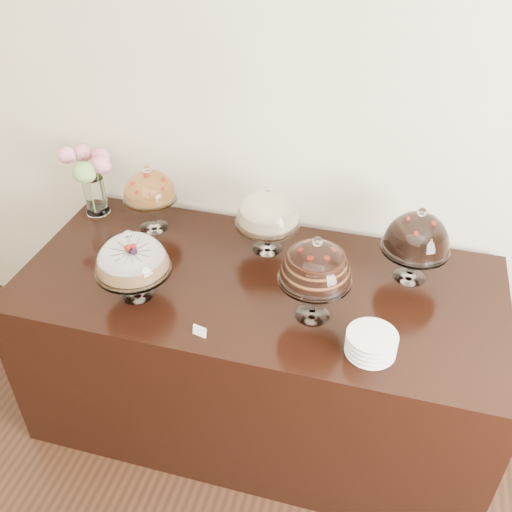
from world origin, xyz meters
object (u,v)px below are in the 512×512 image
(plate_stack, at_px, (371,344))
(flower_vase, at_px, (90,174))
(display_counter, at_px, (259,351))
(cake_stand_sugar_sponge, at_px, (132,257))
(cake_stand_fruit_tart, at_px, (149,189))
(cake_stand_choco_layer, at_px, (316,265))
(cake_stand_cheesecake, at_px, (268,211))
(cake_stand_dark_choco, at_px, (417,235))

(plate_stack, bearing_deg, flower_vase, 156.93)
(display_counter, relative_size, flower_vase, 5.64)
(cake_stand_sugar_sponge, bearing_deg, cake_stand_fruit_tart, 105.84)
(display_counter, relative_size, plate_stack, 11.37)
(cake_stand_sugar_sponge, distance_m, flower_vase, 0.76)
(cake_stand_sugar_sponge, distance_m, cake_stand_fruit_tart, 0.54)
(display_counter, distance_m, cake_stand_choco_layer, 0.78)
(cake_stand_sugar_sponge, height_order, cake_stand_cheesecake, cake_stand_cheesecake)
(display_counter, bearing_deg, plate_stack, -30.16)
(display_counter, distance_m, cake_stand_sugar_sponge, 0.85)
(cake_stand_sugar_sponge, distance_m, cake_stand_cheesecake, 0.68)
(cake_stand_sugar_sponge, bearing_deg, cake_stand_choco_layer, 5.31)
(cake_stand_choco_layer, bearing_deg, display_counter, 150.31)
(display_counter, xyz_separation_m, cake_stand_cheesecake, (-0.03, 0.26, 0.66))
(display_counter, bearing_deg, cake_stand_dark_choco, 18.36)
(cake_stand_fruit_tart, bearing_deg, cake_stand_cheesecake, -2.42)
(cake_stand_choco_layer, relative_size, cake_stand_fruit_tart, 1.12)
(cake_stand_cheesecake, bearing_deg, cake_stand_sugar_sponge, -133.58)
(display_counter, bearing_deg, cake_stand_cheesecake, 96.06)
(flower_vase, distance_m, plate_stack, 1.67)
(cake_stand_cheesecake, bearing_deg, cake_stand_dark_choco, -3.72)
(cake_stand_dark_choco, xyz_separation_m, cake_stand_fruit_tart, (-1.30, 0.07, -0.00))
(cake_stand_dark_choco, distance_m, cake_stand_fruit_tart, 1.30)
(cake_stand_dark_choco, xyz_separation_m, flower_vase, (-1.65, 0.12, 0.00))
(display_counter, relative_size, cake_stand_choco_layer, 5.51)
(cake_stand_choco_layer, height_order, cake_stand_fruit_tart, cake_stand_choco_layer)
(cake_stand_fruit_tart, bearing_deg, cake_stand_dark_choco, -3.11)
(plate_stack, bearing_deg, cake_stand_choco_layer, 149.34)
(display_counter, relative_size, cake_stand_cheesecake, 6.26)
(cake_stand_choco_layer, relative_size, plate_stack, 2.06)
(flower_vase, bearing_deg, cake_stand_dark_choco, -4.20)
(cake_stand_choco_layer, bearing_deg, cake_stand_sugar_sponge, -174.69)
(cake_stand_dark_choco, bearing_deg, cake_stand_choco_layer, -135.53)
(cake_stand_sugar_sponge, distance_m, plate_stack, 1.05)
(cake_stand_choco_layer, height_order, plate_stack, cake_stand_choco_layer)
(display_counter, distance_m, cake_stand_cheesecake, 0.72)
(cake_stand_sugar_sponge, height_order, cake_stand_fruit_tart, cake_stand_fruit_tart)
(cake_stand_sugar_sponge, relative_size, flower_vase, 0.87)
(cake_stand_fruit_tart, bearing_deg, display_counter, -24.21)
(cake_stand_fruit_tart, bearing_deg, flower_vase, 171.76)
(cake_stand_choco_layer, bearing_deg, cake_stand_dark_choco, 44.47)
(cake_stand_choco_layer, bearing_deg, cake_stand_fruit_tart, 154.09)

